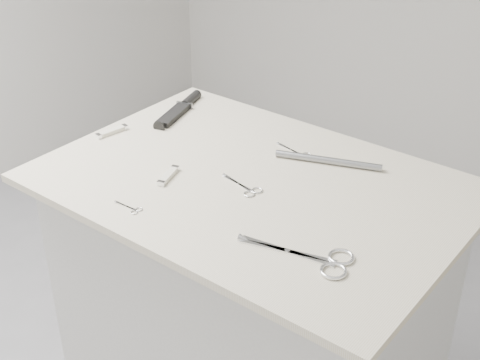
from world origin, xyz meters
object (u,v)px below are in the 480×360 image
Objects in this scene: plinth at (251,329)px; large_shears at (319,259)px; pocket_knife_b at (168,175)px; embroidery_scissors_b at (297,153)px; embroidery_scissors_a at (247,188)px; metal_rail at (328,161)px; pocket_knife_a at (112,131)px; tiny_scissors at (131,208)px; sheathed_knife at (181,108)px.

plinth is 0.58m from large_shears.
pocket_knife_b reaches higher than plinth.
embroidery_scissors_b is (-0.28, 0.35, -0.00)m from large_shears.
pocket_knife_b is (-0.17, -0.11, 0.48)m from plinth.
plinth is 0.52m from pocket_knife_b.
embroidery_scissors_a is 0.24m from metal_rail.
plinth is at bearing -117.91° from metal_rail.
pocket_knife_a is at bearing 56.51° from pocket_knife_b.
large_shears is 0.44m from tiny_scissors.
embroidery_scissors_a is at bearing 142.23° from large_shears.
tiny_scissors is at bearing -97.00° from embroidery_scissors_b.
pocket_knife_b reaches higher than tiny_scissors.
plinth is 0.52m from metal_rail.
embroidery_scissors_b is 0.42m from sheathed_knife.
tiny_scissors is (-0.15, -0.23, -0.00)m from embroidery_scissors_a.
embroidery_scissors_b is 0.34m from pocket_knife_b.
sheathed_knife reaches higher than plinth.
pocket_knife_b is (-0.03, 0.15, 0.00)m from tiny_scissors.
embroidery_scissors_b is 0.51m from pocket_knife_a.
large_shears reaches higher than embroidery_scissors_b.
metal_rail is (0.55, 0.21, 0.00)m from pocket_knife_a.
pocket_knife_a reaches higher than embroidery_scissors_b.
embroidery_scissors_b reaches higher than plinth.
embroidery_scissors_a is 0.48m from sheathed_knife.
large_shears is 1.01× the size of sheathed_knife.
embroidery_scissors_a reaches higher than plinth.
plinth is 0.66m from sheathed_knife.
embroidery_scissors_a is 0.27m from tiny_scissors.
embroidery_scissors_b is at bearing 102.23° from embroidery_scissors_a.
embroidery_scissors_a is 1.12× the size of embroidery_scissors_b.
metal_rail reaches higher than large_shears.
large_shears is at bearing -91.08° from pocket_knife_a.
pocket_knife_a is 0.30m from pocket_knife_b.
embroidery_scissors_a is 0.22m from embroidery_scissors_b.
tiny_scissors is 0.51m from metal_rail.
embroidery_scissors_b is at bearing -108.65° from sheathed_knife.
tiny_scissors is 0.28× the size of metal_rail.
pocket_knife_a reaches higher than embroidery_scissors_a.
large_shears is 3.24× the size of tiny_scissors.
sheathed_knife reaches higher than embroidery_scissors_a.
plinth is 7.50× the size of embroidery_scissors_a.
pocket_knife_a reaches higher than tiny_scissors.
tiny_scissors is at bearing 173.51° from pocket_knife_b.
embroidery_scissors_a is at bearing -77.64° from embroidery_scissors_b.
tiny_scissors is at bearing -166.08° from sheathed_knife.
sheathed_knife is 2.42× the size of pocket_knife_a.
pocket_knife_a is at bearing 156.58° from large_shears.
pocket_knife_a is at bearing 152.25° from sheathed_knife.
pocket_knife_b is (-0.18, -0.07, 0.00)m from embroidery_scissors_a.
large_shears is 0.40m from metal_rail.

